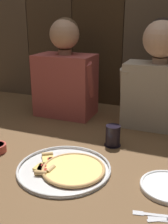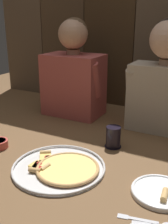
{
  "view_description": "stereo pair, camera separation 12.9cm",
  "coord_description": "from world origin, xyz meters",
  "px_view_note": "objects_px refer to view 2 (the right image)",
  "views": [
    {
      "loc": [
        0.45,
        -1.02,
        0.61
      ],
      "look_at": [
        0.0,
        0.1,
        0.18
      ],
      "focal_mm": 43.86,
      "sensor_mm": 36.0,
      "label": 1
    },
    {
      "loc": [
        0.57,
        -0.97,
        0.61
      ],
      "look_at": [
        0.0,
        0.1,
        0.18
      ],
      "focal_mm": 43.86,
      "sensor_mm": 36.0,
      "label": 2
    }
  ],
  "objects_px": {
    "dinner_plate": "(160,192)",
    "pizza_tray": "(61,167)",
    "diner_left": "(73,73)",
    "drinking_glass": "(113,137)",
    "diner_right": "(165,79)"
  },
  "relations": [
    {
      "from": "dinner_plate",
      "to": "drinking_glass",
      "type": "distance_m",
      "value": 0.4
    },
    {
      "from": "dinner_plate",
      "to": "diner_right",
      "type": "relative_size",
      "value": 0.35
    },
    {
      "from": "diner_left",
      "to": "diner_right",
      "type": "distance_m",
      "value": 0.56
    },
    {
      "from": "pizza_tray",
      "to": "diner_left",
      "type": "bearing_deg",
      "value": 115.65
    },
    {
      "from": "dinner_plate",
      "to": "diner_left",
      "type": "height_order",
      "value": "diner_left"
    },
    {
      "from": "drinking_glass",
      "to": "pizza_tray",
      "type": "bearing_deg",
      "value": -110.25
    },
    {
      "from": "diner_left",
      "to": "diner_right",
      "type": "relative_size",
      "value": 1.0
    },
    {
      "from": "dinner_plate",
      "to": "diner_right",
      "type": "distance_m",
      "value": 0.68
    },
    {
      "from": "dinner_plate",
      "to": "drinking_glass",
      "type": "bearing_deg",
      "value": 137.45
    },
    {
      "from": "pizza_tray",
      "to": "diner_left",
      "type": "relative_size",
      "value": 0.66
    },
    {
      "from": "drinking_glass",
      "to": "diner_right",
      "type": "distance_m",
      "value": 0.43
    },
    {
      "from": "dinner_plate",
      "to": "diner_left",
      "type": "xyz_separation_m",
      "value": [
        -0.71,
        0.6,
        0.26
      ]
    },
    {
      "from": "pizza_tray",
      "to": "diner_left",
      "type": "xyz_separation_m",
      "value": [
        -0.3,
        0.62,
        0.26
      ]
    },
    {
      "from": "diner_left",
      "to": "drinking_glass",
      "type": "bearing_deg",
      "value": -38.54
    },
    {
      "from": "dinner_plate",
      "to": "pizza_tray",
      "type": "bearing_deg",
      "value": -176.22
    }
  ]
}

